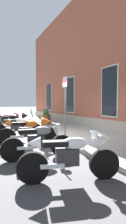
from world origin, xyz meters
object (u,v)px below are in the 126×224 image
at_px(motorcycle_silver_touring, 14,126).
at_px(motorcycle_black_sport, 14,122).
at_px(barrel_planter, 46,118).
at_px(motorcycle_orange_sport, 30,130).
at_px(motorcycle_grey_naked, 39,142).
at_px(motorcycle_red_sport, 7,120).
at_px(parking_sign, 65,97).
at_px(motorcycle_white_sport, 74,153).

bearing_deg(motorcycle_silver_touring, motorcycle_black_sport, 171.05).
relative_size(motorcycle_silver_touring, barrel_planter, 2.16).
height_order(motorcycle_black_sport, motorcycle_orange_sport, motorcycle_orange_sport).
xyz_separation_m(motorcycle_grey_naked, barrel_planter, (-6.74, 2.65, 0.08)).
xyz_separation_m(motorcycle_red_sport, motorcycle_orange_sport, (4.96, 0.09, 0.03)).
distance_m(motorcycle_silver_touring, parking_sign, 2.52).
xyz_separation_m(motorcycle_orange_sport, motorcycle_white_sport, (3.13, 0.05, -0.03)).
relative_size(motorcycle_grey_naked, motorcycle_white_sport, 1.00).
relative_size(motorcycle_white_sport, parking_sign, 0.77).
relative_size(motorcycle_red_sport, barrel_planter, 2.05).
bearing_deg(motorcycle_white_sport, motorcycle_red_sport, -179.05).
height_order(motorcycle_black_sport, motorcycle_silver_touring, motorcycle_silver_touring).
bearing_deg(motorcycle_silver_touring, parking_sign, 72.56).
height_order(motorcycle_red_sport, motorcycle_silver_touring, motorcycle_silver_touring).
xyz_separation_m(motorcycle_black_sport, motorcycle_grey_naked, (4.78, -0.17, -0.09)).
distance_m(motorcycle_grey_naked, parking_sign, 3.43).
bearing_deg(motorcycle_black_sport, motorcycle_red_sport, -176.32).
bearing_deg(motorcycle_white_sport, parking_sign, 156.20).
relative_size(motorcycle_orange_sport, motorcycle_white_sport, 1.04).
height_order(motorcycle_silver_touring, motorcycle_orange_sport, motorcycle_silver_touring).
xyz_separation_m(motorcycle_silver_touring, parking_sign, (0.66, 2.09, 1.24)).
bearing_deg(barrel_planter, motorcycle_red_sport, -84.02).
bearing_deg(motorcycle_orange_sport, motorcycle_grey_naked, -5.56).
distance_m(motorcycle_white_sport, barrel_planter, 8.71).
xyz_separation_m(motorcycle_orange_sport, parking_sign, (-0.95, 1.85, 1.22)).
distance_m(parking_sign, barrel_planter, 4.50).
relative_size(motorcycle_red_sport, motorcycle_orange_sport, 0.99).
height_order(motorcycle_orange_sport, motorcycle_grey_naked, motorcycle_orange_sport).
distance_m(motorcycle_black_sport, motorcycle_silver_touring, 1.69).
distance_m(motorcycle_red_sport, barrel_planter, 2.61).
distance_m(motorcycle_grey_naked, barrel_planter, 7.24).
bearing_deg(motorcycle_black_sport, motorcycle_orange_sport, -0.39).
height_order(motorcycle_silver_touring, motorcycle_white_sport, motorcycle_silver_touring).
bearing_deg(motorcycle_red_sport, motorcycle_black_sport, 3.68).
bearing_deg(barrel_planter, parking_sign, -8.75).
xyz_separation_m(motorcycle_silver_touring, motorcycle_grey_naked, (3.12, 0.09, -0.07)).
bearing_deg(parking_sign, motorcycle_orange_sport, -62.76).
bearing_deg(motorcycle_grey_naked, parking_sign, 140.97).
relative_size(motorcycle_grey_naked, barrel_planter, 1.99).
bearing_deg(motorcycle_red_sport, motorcycle_silver_touring, -2.64).
bearing_deg(motorcycle_red_sport, barrel_planter, 95.98).
bearing_deg(barrel_planter, motorcycle_silver_touring, -37.16).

